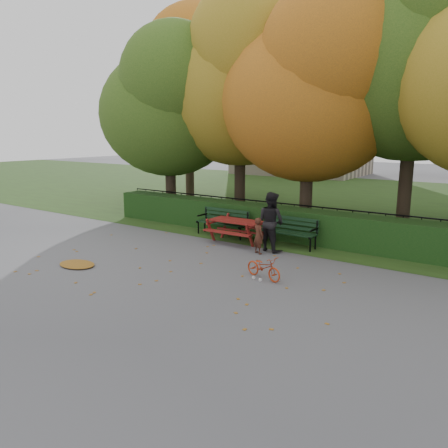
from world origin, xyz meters
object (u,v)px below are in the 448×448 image
Objects in this scene: bench_left at (223,220)px; bicycle at (264,267)px; tree_a at (171,103)px; child at (258,236)px; picnic_table at (237,225)px; tree_d at (428,46)px; adult at (271,222)px; tree_b at (245,78)px; tree_f at (191,84)px; tree_c at (317,87)px; bench_right at (288,229)px.

bench_left is 4.55m from bicycle.
tree_a is 7.86m from child.
picnic_table is 1.46m from child.
picnic_table is at bearing -30.20° from bench_left.
tree_d is 5.55× the size of adult.
tree_b is 6.34m from picnic_table.
tree_f reaches higher than child.
child reaches higher than picnic_table.
tree_c is 7.57× the size of bicycle.
child is at bearing -31.18° from bench_left.
tree_f is 9.56m from bench_left.
bicycle is (2.46, -2.59, -0.27)m from picnic_table.
tree_f is 11.34m from adult.
bicycle is (4.47, -6.13, -5.13)m from tree_b.
picnic_table is (-1.27, -2.76, -4.28)m from tree_c.
tree_d is at bearing 4.38° from tree_b.
bench_left is 1.73× the size of child.
bench_right is 1.31m from child.
tree_c is 0.87× the size of tree_f.
tree_c is at bearing 96.70° from bench_right.
tree_b is at bearing 118.13° from picnic_table.
tree_f is at bearing 61.58° from bicycle.
bench_right is at bearing 0.00° from bench_left.
tree_b is at bearing -34.69° from adult.
tree_f reaches higher than bench_left.
adult is (6.12, -2.68, -3.66)m from tree_a.
bicycle is at bearing 129.44° from adult.
tree_f is at bearing 146.08° from bench_right.
bench_right is (8.23, -5.54, -5.17)m from tree_f.
bicycle is at bearing -105.65° from tree_d.
adult reaches higher than bench_left.
bench_left is at bearing 148.45° from picnic_table.
tree_d is 5.71× the size of picnic_table.
tree_c is at bearing -157.39° from tree_d.
child is at bearing -103.30° from bench_right.
tree_b is 7.28m from child.
tree_a is 4.16× the size of bench_left.
tree_c is at bearing -68.14° from child.
tree_c is 0.84× the size of tree_d.
tree_d is at bearing 34.26° from bench_left.
tree_c reaches higher than tree_a.
tree_a is 6.04m from tree_c.
tree_d is at bearing -0.78° from bicycle.
bench_right is at bearing -16.61° from tree_a.
tree_d is 5.32× the size of bench_left.
tree_a is 6.63m from picnic_table.
tree_d reaches higher than bench_left.
tree_a is 7.21× the size of child.
tree_b is 5.87m from bench_left.
tree_c is 4.63× the size of adult.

